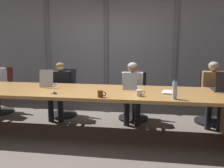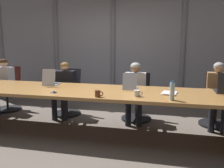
{
  "view_description": "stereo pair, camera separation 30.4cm",
  "coord_description": "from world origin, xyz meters",
  "px_view_note": "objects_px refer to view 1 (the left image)",
  "views": [
    {
      "loc": [
        1.05,
        -3.85,
        1.57
      ],
      "look_at": [
        0.44,
        0.09,
        0.86
      ],
      "focal_mm": 38.92,
      "sensor_mm": 36.0,
      "label": 1
    },
    {
      "loc": [
        1.35,
        -3.8,
        1.57
      ],
      "look_at": [
        0.44,
        0.09,
        0.86
      ],
      "focal_mm": 38.92,
      "sensor_mm": 36.0,
      "label": 2
    }
  ],
  "objects_px": {
    "office_chair_right_mid": "(211,103)",
    "conference_mic_left_side": "(54,93)",
    "laptop_left_mid": "(49,83)",
    "person_right_mid": "(213,90)",
    "laptop_right_mid": "(220,88)",
    "coffee_mug_far": "(139,93)",
    "office_chair_center": "(134,101)",
    "office_chair_left_end": "(0,96)",
    "person_left_mid": "(60,87)",
    "spiral_notepad": "(170,92)",
    "water_bottle_primary": "(175,90)",
    "person_center": "(132,88)",
    "coffee_mug_near": "(101,94)",
    "office_chair_left_mid": "(63,98)",
    "laptop_center": "(130,86)"
  },
  "relations": [
    {
      "from": "office_chair_left_end",
      "to": "person_right_mid",
      "type": "relative_size",
      "value": 0.83
    },
    {
      "from": "laptop_center",
      "to": "conference_mic_left_side",
      "type": "relative_size",
      "value": 4.03
    },
    {
      "from": "coffee_mug_far",
      "to": "laptop_center",
      "type": "bearing_deg",
      "value": 108.97
    },
    {
      "from": "laptop_left_mid",
      "to": "laptop_center",
      "type": "height_order",
      "value": "laptop_left_mid"
    },
    {
      "from": "person_left_mid",
      "to": "spiral_notepad",
      "type": "height_order",
      "value": "person_left_mid"
    },
    {
      "from": "laptop_center",
      "to": "office_chair_left_end",
      "type": "xyz_separation_m",
      "value": [
        -2.94,
        0.74,
        -0.44
      ]
    },
    {
      "from": "laptop_left_mid",
      "to": "spiral_notepad",
      "type": "xyz_separation_m",
      "value": [
        2.13,
        -0.25,
        -0.05
      ]
    },
    {
      "from": "water_bottle_primary",
      "to": "coffee_mug_far",
      "type": "distance_m",
      "value": 0.52
    },
    {
      "from": "person_center",
      "to": "coffee_mug_far",
      "type": "height_order",
      "value": "person_center"
    },
    {
      "from": "laptop_center",
      "to": "office_chair_left_end",
      "type": "height_order",
      "value": "laptop_center"
    },
    {
      "from": "office_chair_left_end",
      "to": "person_left_mid",
      "type": "height_order",
      "value": "person_left_mid"
    },
    {
      "from": "laptop_left_mid",
      "to": "person_left_mid",
      "type": "height_order",
      "value": "person_left_mid"
    },
    {
      "from": "laptop_left_mid",
      "to": "person_right_mid",
      "type": "distance_m",
      "value": 3.03
    },
    {
      "from": "office_chair_center",
      "to": "conference_mic_left_side",
      "type": "xyz_separation_m",
      "value": [
        -1.16,
        -1.31,
        0.42
      ]
    },
    {
      "from": "office_chair_left_mid",
      "to": "person_center",
      "type": "xyz_separation_m",
      "value": [
        1.48,
        -0.16,
        0.3
      ]
    },
    {
      "from": "person_left_mid",
      "to": "spiral_notepad",
      "type": "bearing_deg",
      "value": 66.52
    },
    {
      "from": "office_chair_left_end",
      "to": "office_chair_right_mid",
      "type": "height_order",
      "value": "office_chair_left_end"
    },
    {
      "from": "coffee_mug_far",
      "to": "conference_mic_left_side",
      "type": "bearing_deg",
      "value": -177.74
    },
    {
      "from": "office_chair_left_end",
      "to": "person_center",
      "type": "bearing_deg",
      "value": 86.34
    },
    {
      "from": "office_chair_center",
      "to": "person_right_mid",
      "type": "relative_size",
      "value": 0.78
    },
    {
      "from": "person_left_mid",
      "to": "coffee_mug_far",
      "type": "bearing_deg",
      "value": 53.69
    },
    {
      "from": "laptop_left_mid",
      "to": "coffee_mug_far",
      "type": "xyz_separation_m",
      "value": [
        1.66,
        -0.55,
        -0.01
      ]
    },
    {
      "from": "coffee_mug_near",
      "to": "laptop_right_mid",
      "type": "bearing_deg",
      "value": 21.02
    },
    {
      "from": "laptop_right_mid",
      "to": "coffee_mug_far",
      "type": "xyz_separation_m",
      "value": [
        -1.29,
        -0.54,
        -0.02
      ]
    },
    {
      "from": "office_chair_left_end",
      "to": "coffee_mug_far",
      "type": "relative_size",
      "value": 7.34
    },
    {
      "from": "office_chair_left_end",
      "to": "spiral_notepad",
      "type": "relative_size",
      "value": 2.95
    },
    {
      "from": "laptop_left_mid",
      "to": "person_left_mid",
      "type": "xyz_separation_m",
      "value": [
        -0.01,
        0.55,
        -0.17
      ]
    },
    {
      "from": "office_chair_left_end",
      "to": "water_bottle_primary",
      "type": "bearing_deg",
      "value": 68.62
    },
    {
      "from": "laptop_center",
      "to": "person_center",
      "type": "bearing_deg",
      "value": -4.07
    },
    {
      "from": "coffee_mug_near",
      "to": "spiral_notepad",
      "type": "bearing_deg",
      "value": 24.48
    },
    {
      "from": "office_chair_left_end",
      "to": "office_chair_center",
      "type": "distance_m",
      "value": 2.97
    },
    {
      "from": "coffee_mug_far",
      "to": "coffee_mug_near",
      "type": "bearing_deg",
      "value": -163.32
    },
    {
      "from": "coffee_mug_near",
      "to": "person_left_mid",
      "type": "bearing_deg",
      "value": 131.42
    },
    {
      "from": "office_chair_right_mid",
      "to": "conference_mic_left_side",
      "type": "xyz_separation_m",
      "value": [
        -2.66,
        -1.31,
        0.41
      ]
    },
    {
      "from": "coffee_mug_near",
      "to": "water_bottle_primary",
      "type": "bearing_deg",
      "value": 2.54
    },
    {
      "from": "office_chair_right_mid",
      "to": "water_bottle_primary",
      "type": "relative_size",
      "value": 3.66
    },
    {
      "from": "conference_mic_left_side",
      "to": "coffee_mug_near",
      "type": "bearing_deg",
      "value": -8.48
    },
    {
      "from": "laptop_left_mid",
      "to": "office_chair_left_mid",
      "type": "relative_size",
      "value": 0.44
    },
    {
      "from": "office_chair_right_mid",
      "to": "office_chair_center",
      "type": "bearing_deg",
      "value": -81.93
    },
    {
      "from": "laptop_left_mid",
      "to": "coffee_mug_far",
      "type": "height_order",
      "value": "laptop_left_mid"
    },
    {
      "from": "coffee_mug_far",
      "to": "spiral_notepad",
      "type": "bearing_deg",
      "value": 32.63
    },
    {
      "from": "spiral_notepad",
      "to": "coffee_mug_near",
      "type": "bearing_deg",
      "value": -147.09
    },
    {
      "from": "office_chair_center",
      "to": "water_bottle_primary",
      "type": "xyz_separation_m",
      "value": [
        0.65,
        -1.37,
        0.53
      ]
    },
    {
      "from": "laptop_center",
      "to": "spiral_notepad",
      "type": "xyz_separation_m",
      "value": [
        0.65,
        -0.23,
        -0.05
      ]
    },
    {
      "from": "office_chair_left_mid",
      "to": "water_bottle_primary",
      "type": "bearing_deg",
      "value": 66.15
    },
    {
      "from": "office_chair_right_mid",
      "to": "coffee_mug_near",
      "type": "distance_m",
      "value": 2.41
    },
    {
      "from": "office_chair_right_mid",
      "to": "conference_mic_left_side",
      "type": "distance_m",
      "value": 2.99
    },
    {
      "from": "laptop_right_mid",
      "to": "water_bottle_primary",
      "type": "bearing_deg",
      "value": 129.75
    },
    {
      "from": "laptop_left_mid",
      "to": "conference_mic_left_side",
      "type": "height_order",
      "value": "laptop_left_mid"
    },
    {
      "from": "person_center",
      "to": "coffee_mug_far",
      "type": "relative_size",
      "value": 8.58
    }
  ]
}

